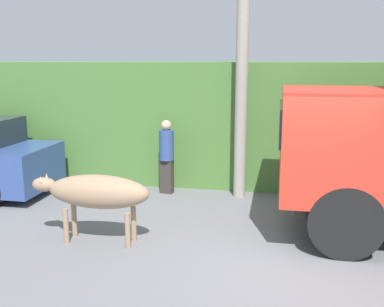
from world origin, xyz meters
The scene contains 5 objects.
ground_plane centered at (0.00, 0.00, 0.00)m, with size 60.00×60.00×0.00m, color slate.
hillside_embankment centered at (0.00, 6.84, 1.48)m, with size 32.00×6.92×2.97m.
brown_cow centered at (-3.16, -0.04, 0.87)m, with size 2.06×0.57×1.17m.
pedestrian_on_hill centered at (-2.71, 2.95, 0.93)m, with size 0.39×0.39×1.69m.
utility_pole centered at (-1.05, 3.00, 3.32)m, with size 0.90×0.27×6.45m.
Camera 1 is at (-0.25, -6.76, 3.02)m, focal length 42.00 mm.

